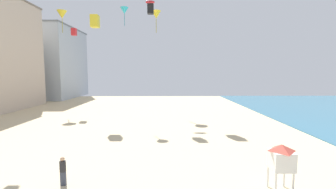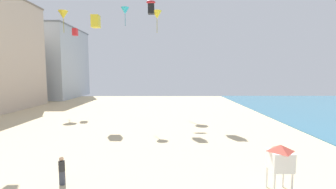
# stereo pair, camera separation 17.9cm
# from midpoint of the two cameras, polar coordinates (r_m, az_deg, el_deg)

# --- Properties ---
(boardwalk_hotel_far) EXTENTS (15.36, 17.71, 17.67)m
(boardwalk_hotel_far) POSITION_cam_midpoint_polar(r_m,az_deg,el_deg) (66.31, -28.47, 7.00)
(boardwalk_hotel_far) COLOR #ADB7C1
(boardwalk_hotel_far) RESTS_ON ground
(kite_flyer) EXTENTS (0.34, 0.34, 1.64)m
(kite_flyer) POSITION_cam_midpoint_polar(r_m,az_deg,el_deg) (14.57, -25.35, -16.72)
(kite_flyer) COLOR #383D4C
(kite_flyer) RESTS_ON ground
(lifeguard_stand) EXTENTS (1.10, 1.10, 2.55)m
(lifeguard_stand) POSITION_cam_midpoint_polar(r_m,az_deg,el_deg) (13.70, 26.33, -14.08)
(lifeguard_stand) COLOR white
(lifeguard_stand) RESTS_ON ground
(kite_red_parafoil) EXTENTS (1.41, 0.39, 0.55)m
(kite_red_parafoil) POSITION_cam_midpoint_polar(r_m,az_deg,el_deg) (37.63, -4.68, 22.22)
(kite_red_parafoil) COLOR red
(kite_black_box_2) EXTENTS (0.84, 0.84, 1.32)m
(kite_black_box_2) POSITION_cam_midpoint_polar(r_m,az_deg,el_deg) (33.13, -4.59, 20.73)
(kite_black_box_2) COLOR black
(kite_cyan_delta) EXTENTS (1.08, 1.08, 2.46)m
(kite_cyan_delta) POSITION_cam_midpoint_polar(r_m,az_deg,el_deg) (33.28, -11.12, 20.05)
(kite_cyan_delta) COLOR #2DB7CC
(kite_yellow_delta) EXTENTS (1.64, 1.64, 3.73)m
(kite_yellow_delta) POSITION_cam_midpoint_polar(r_m,az_deg,el_deg) (45.03, -25.32, 17.77)
(kite_yellow_delta) COLOR yellow
(kite_yellow_box) EXTENTS (1.04, 1.04, 1.64)m
(kite_yellow_box) POSITION_cam_midpoint_polar(r_m,az_deg,el_deg) (33.55, -18.13, 17.16)
(kite_yellow_box) COLOR yellow
(kite_red_box) EXTENTS (0.74, 0.74, 1.17)m
(kite_red_box) POSITION_cam_midpoint_polar(r_m,az_deg,el_deg) (41.67, -22.78, 14.38)
(kite_red_box) COLOR red
(kite_yellow_delta_2) EXTENTS (1.57, 1.57, 3.57)m
(kite_yellow_delta_2) POSITION_cam_midpoint_polar(r_m,az_deg,el_deg) (39.90, -3.14, 19.45)
(kite_yellow_delta_2) COLOR yellow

